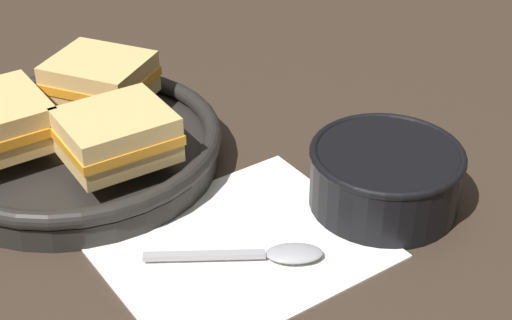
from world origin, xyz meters
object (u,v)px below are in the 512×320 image
at_px(skillet, 78,148).
at_px(sandwich_near_left, 116,135).
at_px(sandwich_near_right, 100,79).
at_px(sandwich_far_left, 0,120).
at_px(spoon, 270,254).
at_px(soup_bowl, 385,174).

xyz_separation_m(skillet, sandwich_near_left, (0.01, -0.07, 0.04)).
height_order(sandwich_near_right, sandwich_far_left, same).
distance_m(spoon, sandwich_far_left, 0.30).
xyz_separation_m(soup_bowl, sandwich_near_right, (-0.16, 0.28, 0.03)).
xyz_separation_m(soup_bowl, spoon, (-0.14, -0.01, -0.03)).
xyz_separation_m(soup_bowl, sandwich_far_left, (-0.27, 0.25, 0.03)).
bearing_deg(spoon, sandwich_far_left, 150.91).
relative_size(spoon, skillet, 0.47).
bearing_deg(skillet, sandwich_near_right, 41.38).
distance_m(soup_bowl, sandwich_near_left, 0.26).
height_order(skillet, sandwich_near_left, sandwich_near_left).
height_order(sandwich_near_left, sandwich_far_left, same).
bearing_deg(spoon, skillet, 139.65).
relative_size(sandwich_near_left, sandwich_near_right, 0.79).
height_order(spoon, sandwich_far_left, sandwich_far_left).
xyz_separation_m(spoon, sandwich_near_right, (-0.02, 0.28, 0.06)).
bearing_deg(sandwich_near_right, skillet, -138.62).
relative_size(soup_bowl, sandwich_near_left, 1.38).
bearing_deg(spoon, sandwich_near_left, 141.59).
bearing_deg(sandwich_near_left, skillet, 101.38).
bearing_deg(sandwich_far_left, spoon, -62.42).
bearing_deg(sandwich_near_right, sandwich_near_left, -108.62).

